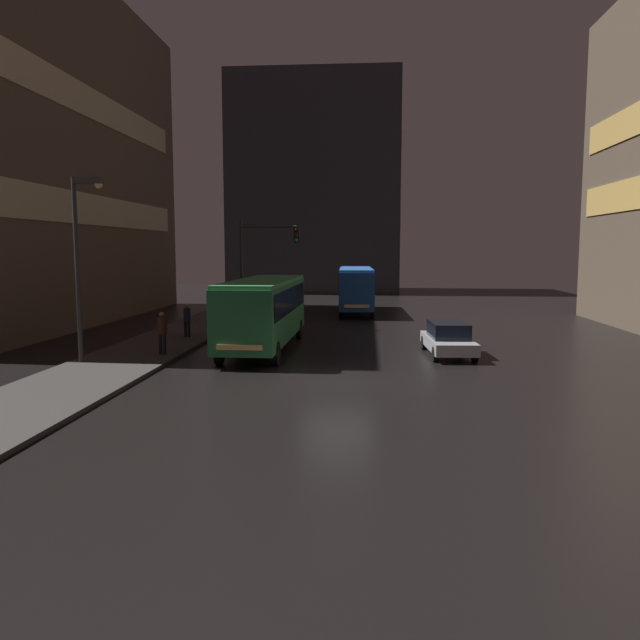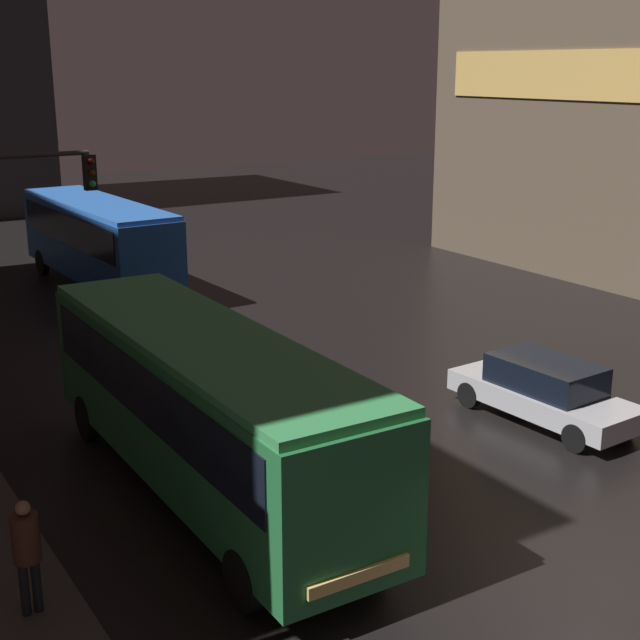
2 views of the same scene
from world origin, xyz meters
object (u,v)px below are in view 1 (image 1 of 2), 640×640
(bus_near, at_px, (264,307))
(car_taxi, at_px, (448,338))
(bus_far, at_px, (356,285))
(street_lamp_sidewalk, at_px, (82,240))
(pedestrian_near, at_px, (162,329))
(pedestrian_mid, at_px, (187,318))
(traffic_light_main, at_px, (261,256))

(bus_near, distance_m, car_taxi, 8.43)
(bus_far, xyz_separation_m, street_lamp_sidewalk, (-10.28, -21.74, 2.99))
(bus_near, distance_m, pedestrian_near, 4.74)
(bus_near, relative_size, bus_far, 1.05)
(street_lamp_sidewalk, bearing_deg, pedestrian_near, 39.91)
(bus_far, distance_m, car_taxi, 18.73)
(bus_near, xyz_separation_m, car_taxi, (8.29, -0.84, -1.26))
(bus_far, relative_size, street_lamp_sidewalk, 1.39)
(car_taxi, bearing_deg, pedestrian_near, 4.02)
(pedestrian_mid, relative_size, street_lamp_sidewalk, 0.23)
(bus_near, height_order, pedestrian_mid, bus_near)
(car_taxi, distance_m, pedestrian_near, 12.41)
(pedestrian_mid, relative_size, traffic_light_main, 0.27)
(bus_far, relative_size, pedestrian_near, 5.50)
(bus_far, bearing_deg, bus_near, 75.44)
(bus_near, relative_size, street_lamp_sidewalk, 1.45)
(car_taxi, height_order, pedestrian_near, pedestrian_near)
(pedestrian_near, relative_size, street_lamp_sidewalk, 0.25)
(bus_near, height_order, bus_far, bus_far)
(pedestrian_near, xyz_separation_m, pedestrian_mid, (-0.47, 5.27, -0.12))
(traffic_light_main, xyz_separation_m, street_lamp_sidewalk, (-4.99, -12.21, 0.76))
(car_taxi, relative_size, pedestrian_mid, 2.76)
(pedestrian_near, distance_m, street_lamp_sidewalk, 4.89)
(bus_far, distance_m, street_lamp_sidewalk, 24.24)
(car_taxi, xyz_separation_m, traffic_light_main, (-9.73, 8.62, 3.49))
(bus_near, xyz_separation_m, traffic_light_main, (-1.44, 7.78, 2.23))
(bus_near, bearing_deg, bus_far, -101.93)
(bus_near, height_order, traffic_light_main, traffic_light_main)
(bus_near, distance_m, traffic_light_main, 8.22)
(pedestrian_mid, bearing_deg, bus_far, 125.75)
(bus_far, height_order, pedestrian_mid, bus_far)
(bus_far, height_order, traffic_light_main, traffic_light_main)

